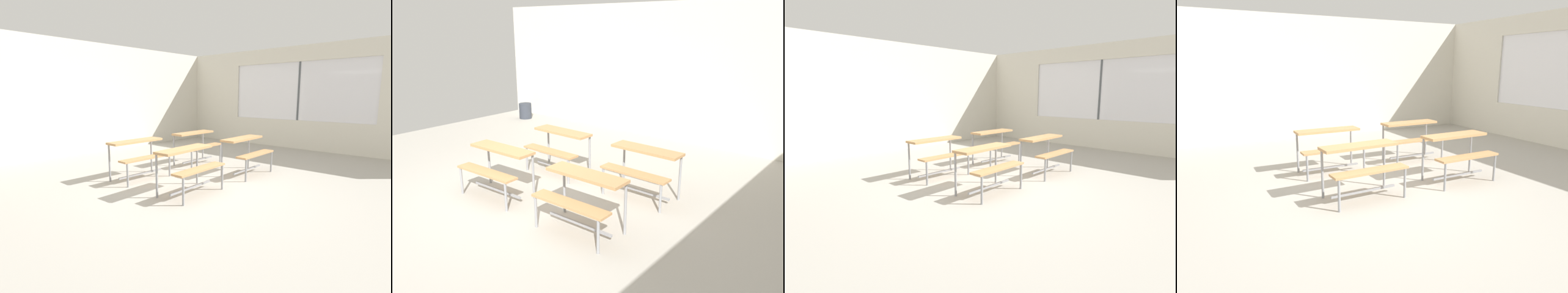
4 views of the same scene
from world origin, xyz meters
The scene contains 7 objects.
ground centered at (0.00, 0.00, -0.03)m, with size 10.00×9.00×0.05m, color #ADA89E.
wall_back centered at (0.00, 4.50, 1.50)m, with size 10.00×0.12×3.00m, color silver.
desk_bench_r0c0 centered at (-0.27, -0.01, 0.56)m, with size 1.13×0.64×0.74m.
desk_bench_r0c1 centered at (1.40, -0.03, 0.56)m, with size 1.11×0.61×0.74m.
desk_bench_r1c0 centered at (-0.26, 1.31, 0.56)m, with size 1.10×0.59×0.74m.
desk_bench_r1c1 centered at (1.43, 1.34, 0.56)m, with size 1.10×0.60×0.74m.
trash_bin centered at (-3.95, 3.81, 0.21)m, with size 0.34×0.34×0.42m, color #333842.
Camera 2 is at (4.35, -3.45, 2.50)m, focal length 36.38 mm.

